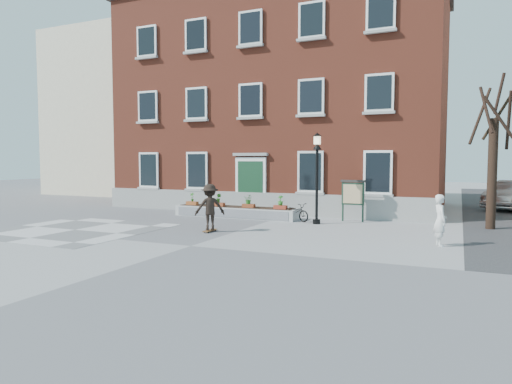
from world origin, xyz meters
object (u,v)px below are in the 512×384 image
at_px(notice_board, 353,194).
at_px(skateboarder, 210,207).
at_px(bystander, 440,220).
at_px(lamp_post, 317,165).
at_px(bicycle, 295,212).

distance_m(notice_board, skateboarder, 6.80).
xyz_separation_m(bystander, notice_board, (-3.81, 4.68, 0.43)).
bearing_deg(lamp_post, skateboarder, -129.26).
height_order(bystander, notice_board, notice_board).
height_order(bicycle, bystander, bystander).
distance_m(bystander, notice_board, 6.05).
relative_size(bicycle, skateboarder, 0.85).
relative_size(bystander, lamp_post, 0.42).
distance_m(bicycle, lamp_post, 2.48).
xyz_separation_m(notice_board, skateboarder, (-4.37, -5.20, -0.31)).
xyz_separation_m(lamp_post, notice_board, (1.26, 1.40, -1.28)).
height_order(bystander, skateboarder, skateboarder).
relative_size(bicycle, bystander, 0.94).
xyz_separation_m(bystander, skateboarder, (-8.18, -0.52, 0.12)).
relative_size(bicycle, lamp_post, 0.40).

